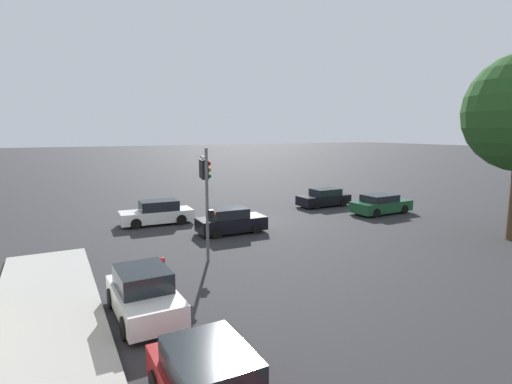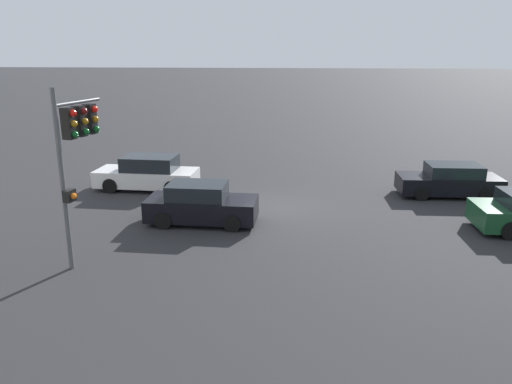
{
  "view_description": "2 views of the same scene",
  "coord_description": "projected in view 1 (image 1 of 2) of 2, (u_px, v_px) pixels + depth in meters",
  "views": [
    {
      "loc": [
        11.98,
        23.45,
        6.03
      ],
      "look_at": [
        1.18,
        2.63,
        2.46
      ],
      "focal_mm": 28.0,
      "sensor_mm": 36.0,
      "label": 1
    },
    {
      "loc": [
        -0.97,
        19.51,
        6.3
      ],
      "look_at": [
        0.26,
        5.27,
        2.17
      ],
      "focal_mm": 35.0,
      "sensor_mm": 36.0,
      "label": 2
    }
  ],
  "objects": [
    {
      "name": "ground_plane",
      "position": [
        254.0,
        222.0,
        26.93
      ],
      "size": [
        300.0,
        300.0,
        0.0
      ],
      "primitive_type": "plane",
      "color": "#28282B"
    },
    {
      "name": "fire_hydrant",
      "position": [
        163.0,
        267.0,
        16.4
      ],
      "size": [
        0.22,
        0.22,
        0.92
      ],
      "color": "red",
      "rests_on": "ground_plane"
    },
    {
      "name": "crossing_car_1",
      "position": [
        157.0,
        213.0,
        26.14
      ],
      "size": [
        4.69,
        2.08,
        1.57
      ],
      "rotation": [
        0.0,
        0.0,
        -0.05
      ],
      "color": "silver",
      "rests_on": "ground_plane"
    },
    {
      "name": "crossing_car_3",
      "position": [
        381.0,
        204.0,
        29.51
      ],
      "size": [
        4.67,
        2.16,
        1.43
      ],
      "rotation": [
        0.0,
        0.0,
        3.17
      ],
      "color": "#194728",
      "rests_on": "ground_plane"
    },
    {
      "name": "crossing_car_0",
      "position": [
        231.0,
        221.0,
        23.83
      ],
      "size": [
        4.12,
        1.93,
        1.52
      ],
      "rotation": [
        0.0,
        0.0,
        3.11
      ],
      "color": "black",
      "rests_on": "ground_plane"
    },
    {
      "name": "traffic_signal",
      "position": [
        206.0,
        179.0,
        18.87
      ],
      "size": [
        0.69,
        2.21,
        5.3
      ],
      "rotation": [
        0.0,
        0.0,
        2.92
      ],
      "color": "#515456",
      "rests_on": "ground_plane"
    },
    {
      "name": "parked_car_0",
      "position": [
        144.0,
        294.0,
        13.07
      ],
      "size": [
        2.0,
        3.9,
        1.59
      ],
      "rotation": [
        0.0,
        0.0,
        1.6
      ],
      "color": "silver",
      "rests_on": "ground_plane"
    },
    {
      "name": "crossing_car_2",
      "position": [
        324.0,
        198.0,
        32.41
      ],
      "size": [
        4.39,
        1.94,
        1.43
      ],
      "rotation": [
        0.0,
        0.0,
        0.02
      ],
      "color": "black",
      "rests_on": "ground_plane"
    }
  ]
}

